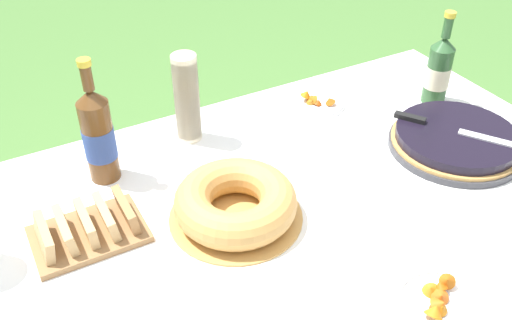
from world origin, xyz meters
The scene contains 11 objects.
garden_table centered at (0.00, 0.00, 0.62)m, with size 1.80×1.11×0.67m.
tablecloth centered at (0.00, 0.00, 0.66)m, with size 1.81×1.12×0.10m.
berry_tart centered at (0.56, 0.00, 0.70)m, with size 0.37×0.37×0.06m.
serving_knife centered at (0.55, 0.02, 0.74)m, with size 0.23×0.33×0.01m.
bundt_cake centered at (-0.12, 0.04, 0.72)m, with size 0.33×0.33×0.10m.
cup_stack centered at (-0.08, 0.42, 0.81)m, with size 0.07×0.07×0.27m.
cider_bottle_green centered at (0.70, 0.23, 0.79)m, with size 0.08×0.08×0.30m.
cider_bottle_amber centered at (-0.35, 0.35, 0.81)m, with size 0.08×0.08×0.35m.
snack_plate_near centered at (0.34, 0.41, 0.69)m, with size 0.21×0.21×0.05m.
snack_plate_left centered at (0.12, -0.42, 0.69)m, with size 0.20×0.20×0.06m.
bread_board centered at (-0.46, 0.15, 0.70)m, with size 0.26×0.18×0.07m.
Camera 1 is at (-0.58, -0.90, 1.62)m, focal length 40.00 mm.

